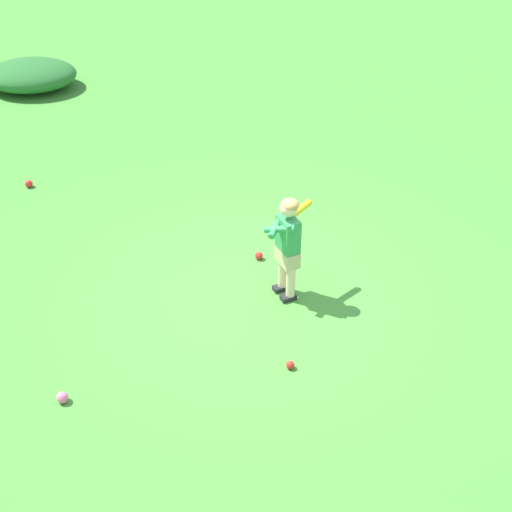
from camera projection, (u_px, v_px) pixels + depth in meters
name	position (u px, v px, depth m)	size (l,w,h in m)	color
ground_plane	(255.00, 301.00, 6.79)	(40.00, 40.00, 0.00)	#479338
child_batter	(288.00, 239.00, 6.51)	(0.53, 0.46, 1.08)	#232328
play_ball_near_batter	(259.00, 256.00, 7.35)	(0.09, 0.09, 0.09)	red
play_ball_midfield	(62.00, 397.00, 5.67)	(0.10, 0.10, 0.10)	pink
play_ball_far_right	(29.00, 184.00, 8.64)	(0.09, 0.09, 0.09)	red
play_ball_far_left	(290.00, 365.00, 6.00)	(0.07, 0.07, 0.07)	red
shrub_right_background	(31.00, 75.00, 11.29)	(1.23, 1.48, 0.45)	#286B2D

